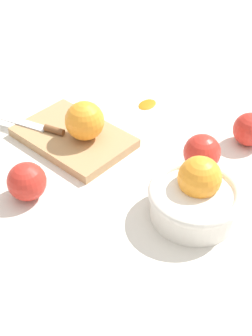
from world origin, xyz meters
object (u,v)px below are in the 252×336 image
(knife, at_px, (41,127))
(orange_on_board, at_px, (85,121))
(bowl, at_px, (196,196))
(apple_back_right, at_px, (27,181))
(apple_front_left, at_px, (250,129))
(apple_front_left_2, at_px, (202,152))
(cutting_board, at_px, (74,137))

(knife, bearing_deg, orange_on_board, -164.90)
(bowl, relative_size, knife, 1.03)
(apple_back_right, height_order, apple_front_left, apple_back_right)
(apple_front_left, distance_m, apple_front_left_2, 0.13)
(cutting_board, height_order, knife, knife)
(bowl, relative_size, apple_back_right, 2.28)
(orange_on_board, height_order, apple_front_left_2, orange_on_board)
(cutting_board, distance_m, apple_front_left_2, 0.27)
(orange_on_board, xyz_separation_m, apple_back_right, (-0.00, 0.18, -0.02))
(cutting_board, xyz_separation_m, apple_front_left, (-0.31, -0.19, 0.02))
(cutting_board, distance_m, apple_front_left, 0.36)
(apple_back_right, bearing_deg, bowl, -156.47)
(apple_back_right, bearing_deg, cutting_board, -80.13)
(bowl, distance_m, orange_on_board, 0.28)
(bowl, bearing_deg, cutting_board, -10.65)
(knife, bearing_deg, apple_front_left_2, -165.50)
(orange_on_board, relative_size, apple_front_left, 1.15)
(apple_front_left, bearing_deg, orange_on_board, 32.70)
(cutting_board, relative_size, knife, 1.50)
(orange_on_board, bearing_deg, knife, 15.10)
(orange_on_board, relative_size, apple_back_right, 1.13)
(bowl, distance_m, apple_back_right, 0.30)
(apple_front_left, xyz_separation_m, apple_front_left_2, (0.05, 0.12, 0.00))
(orange_on_board, height_order, apple_front_left, orange_on_board)
(cutting_board, relative_size, orange_on_board, 2.94)
(knife, height_order, apple_back_right, apple_back_right)
(bowl, relative_size, orange_on_board, 2.02)
(bowl, height_order, apple_front_left_2, bowl)
(orange_on_board, bearing_deg, apple_back_right, 90.53)
(knife, relative_size, apple_front_left, 2.26)
(cutting_board, height_order, apple_front_left_2, apple_front_left_2)
(apple_back_right, xyz_separation_m, apple_front_left, (-0.28, -0.36, -0.00))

